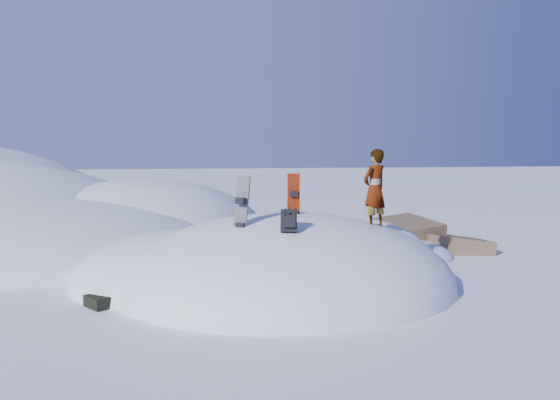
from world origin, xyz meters
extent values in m
plane|color=white|center=(0.00, 0.00, 0.00)|extent=(120.00, 120.00, 0.00)
ellipsoid|color=silver|center=(0.00, 0.00, 0.00)|extent=(7.00, 6.00, 3.00)
ellipsoid|color=silver|center=(-2.20, 0.60, 0.00)|extent=(4.40, 4.00, 2.20)
ellipsoid|color=silver|center=(1.80, 0.80, 0.00)|extent=(3.60, 3.20, 2.50)
ellipsoid|color=silver|center=(-6.00, 5.00, 0.00)|extent=(10.00, 9.00, 2.80)
ellipsoid|color=silver|center=(-3.50, 7.50, 0.00)|extent=(8.00, 8.00, 3.60)
ellipsoid|color=silver|center=(-5.50, 4.00, 0.00)|extent=(6.00, 5.00, 1.80)
cube|color=brown|center=(3.60, 3.40, 0.10)|extent=(2.82, 2.41, 1.62)
cube|color=brown|center=(5.20, 3.00, -0.10)|extent=(2.16, 1.80, 1.33)
cube|color=brown|center=(4.20, 4.60, 0.00)|extent=(2.08, 2.01, 1.10)
ellipsoid|color=silver|center=(3.20, 2.40, 0.00)|extent=(3.20, 2.40, 1.00)
cube|color=red|center=(0.17, 0.10, 1.63)|extent=(0.26, 0.13, 1.37)
cube|color=black|center=(0.17, 0.05, 1.91)|extent=(0.18, 0.13, 0.11)
cube|color=black|center=(0.17, 0.05, 1.50)|extent=(0.18, 0.13, 0.11)
cube|color=black|center=(-1.00, -0.72, 1.55)|extent=(0.41, 0.41, 1.54)
cube|color=black|center=(-1.00, -0.78, 1.86)|extent=(0.22, 0.22, 0.14)
cube|color=black|center=(-1.00, -0.78, 1.39)|extent=(0.22, 0.22, 0.14)
cube|color=black|center=(-0.18, -1.27, 1.52)|extent=(0.35, 0.38, 0.45)
cube|color=black|center=(-0.18, -1.39, 1.54)|extent=(0.23, 0.20, 0.25)
cylinder|color=black|center=(-0.27, -1.38, 1.63)|extent=(0.03, 0.16, 0.30)
cylinder|color=black|center=(-0.09, -1.38, 1.63)|extent=(0.03, 0.16, 0.30)
cube|color=black|center=(-3.41, -0.82, 0.11)|extent=(0.89, 0.85, 0.20)
cube|color=black|center=(-3.07, -0.59, 0.20)|extent=(0.40, 0.30, 0.14)
imported|color=slate|center=(1.78, -0.24, 2.01)|extent=(0.70, 0.63, 1.61)
camera|label=1|loc=(-1.89, -10.83, 2.87)|focal=35.00mm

